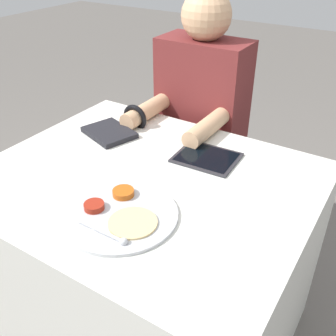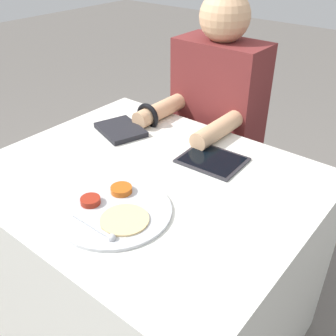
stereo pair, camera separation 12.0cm
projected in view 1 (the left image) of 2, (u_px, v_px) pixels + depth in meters
The scene contains 6 objects.
ground_plane at pixel (150, 326), 1.67m from camera, with size 12.00×12.00×0.00m, color #605B56.
dining_table at pixel (148, 262), 1.47m from camera, with size 1.06×0.88×0.76m.
thali_tray at pixel (120, 214), 1.10m from camera, with size 0.33×0.33×0.03m.
red_notebook at pixel (109, 133), 1.52m from camera, with size 0.23×0.20×0.02m.
tablet_device at pixel (207, 158), 1.37m from camera, with size 0.22×0.18×0.01m.
person_diner at pixel (199, 141), 1.83m from camera, with size 0.39×0.47×1.25m.
Camera 1 is at (0.63, -0.86, 1.46)m, focal length 42.00 mm.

